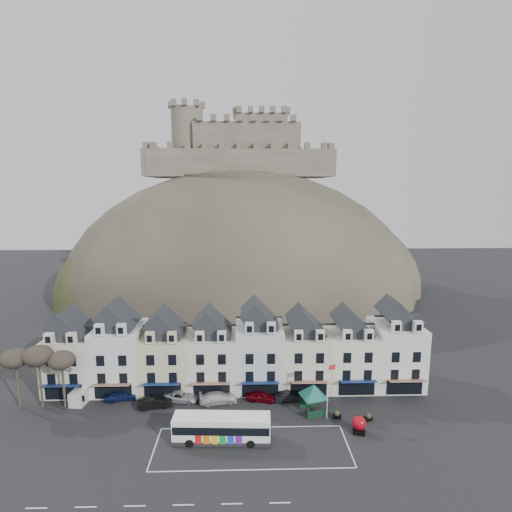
{
  "coord_description": "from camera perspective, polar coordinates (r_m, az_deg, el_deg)",
  "views": [
    {
      "loc": [
        1.32,
        -39.81,
        29.12
      ],
      "look_at": [
        3.14,
        24.0,
        18.17
      ],
      "focal_mm": 28.0,
      "sensor_mm": 36.0,
      "label": 1
    }
  ],
  "objects": [
    {
      "name": "ground",
      "position": [
        49.34,
        -3.19,
        -26.45
      ],
      "size": [
        300.0,
        300.0,
        0.0
      ],
      "primitive_type": "plane",
      "color": "black",
      "rests_on": "ground"
    },
    {
      "name": "planter_east",
      "position": [
        55.88,
        11.46,
        -21.3
      ],
      "size": [
        1.03,
        0.71,
        1.01
      ],
      "rotation": [
        0.0,
        0.0,
        -0.04
      ],
      "color": "black",
      "rests_on": "ground"
    },
    {
      "name": "white_van",
      "position": [
        63.14,
        -23.55,
        -17.61
      ],
      "size": [
        2.29,
        4.4,
        1.93
      ],
      "rotation": [
        0.0,
        0.0,
        -0.11
      ],
      "color": "silver",
      "rests_on": "ground"
    },
    {
      "name": "tree_left_far",
      "position": [
        62.81,
        -31.17,
        -12.46
      ],
      "size": [
        3.61,
        3.61,
        8.24
      ],
      "color": "#372D23",
      "rests_on": "ground"
    },
    {
      "name": "castle_hill",
      "position": [
        112.57,
        -1.62,
        -5.21
      ],
      "size": [
        100.0,
        76.0,
        68.0
      ],
      "color": "#36312A",
      "rests_on": "ground"
    },
    {
      "name": "flagpole",
      "position": [
        53.85,
        10.28,
        -17.98
      ],
      "size": [
        1.02,
        0.4,
        7.39
      ],
      "rotation": [
        0.0,
        0.0,
        0.33
      ],
      "color": "silver",
      "rests_on": "ground"
    },
    {
      "name": "planter_west",
      "position": [
        56.23,
        15.75,
        -21.28
      ],
      "size": [
        1.1,
        0.77,
        1.0
      ],
      "rotation": [
        0.0,
        0.0,
        0.29
      ],
      "color": "black",
      "rests_on": "ground"
    },
    {
      "name": "car_charcoal",
      "position": [
        58.58,
        4.61,
        -19.4
      ],
      "size": [
        3.95,
        1.74,
        1.26
      ],
      "primitive_type": "imported",
      "rotation": [
        0.0,
        0.0,
        1.68
      ],
      "color": "black",
      "rests_on": "ground"
    },
    {
      "name": "tree_left_mid",
      "position": [
        61.29,
        -28.7,
        -12.43
      ],
      "size": [
        3.78,
        3.78,
        8.64
      ],
      "color": "#372D23",
      "rests_on": "ground"
    },
    {
      "name": "car_navy",
      "position": [
        61.57,
        -18.75,
        -18.29
      ],
      "size": [
        4.54,
        2.72,
        1.45
      ],
      "primitive_type": "imported",
      "rotation": [
        0.0,
        0.0,
        1.82
      ],
      "color": "#0E1B48",
      "rests_on": "ground"
    },
    {
      "name": "red_buoy",
      "position": [
        53.46,
        14.5,
        -22.25
      ],
      "size": [
        1.71,
        1.71,
        2.1
      ],
      "rotation": [
        0.0,
        0.0,
        -0.24
      ],
      "color": "black",
      "rests_on": "ground"
    },
    {
      "name": "tree_left_near",
      "position": [
        60.27,
        -26.04,
        -13.29
      ],
      "size": [
        3.43,
        3.43,
        7.84
      ],
      "color": "#372D23",
      "rests_on": "ground"
    },
    {
      "name": "castle",
      "position": [
        116.28,
        -2.1,
        15.19
      ],
      "size": [
        50.2,
        22.2,
        22.0
      ],
      "color": "brown",
      "rests_on": "ground"
    },
    {
      "name": "coach_bay_markings",
      "position": [
        50.34,
        -0.62,
        -25.61
      ],
      "size": [
        22.0,
        7.5,
        0.01
      ],
      "primitive_type": "cube",
      "color": "silver",
      "rests_on": "ground"
    },
    {
      "name": "townhouse_terrace",
      "position": [
        60.67,
        -2.69,
        -13.4
      ],
      "size": [
        54.4,
        9.35,
        11.8
      ],
      "color": "beige",
      "rests_on": "ground"
    },
    {
      "name": "car_maroon",
      "position": [
        58.43,
        0.73,
        -19.4
      ],
      "size": [
        4.2,
        2.3,
        1.35
      ],
      "primitive_type": "imported",
      "rotation": [
        0.0,
        0.0,
        1.39
      ],
      "color": "#5E050D",
      "rests_on": "ground"
    },
    {
      "name": "car_silver",
      "position": [
        59.34,
        -10.66,
        -19.09
      ],
      "size": [
        5.09,
        2.96,
        1.36
      ],
      "primitive_type": "imported",
      "rotation": [
        0.0,
        0.0,
        1.42
      ],
      "color": "#B1B4B9",
      "rests_on": "ground"
    },
    {
      "name": "car_white",
      "position": [
        58.18,
        -5.41,
        -19.5
      ],
      "size": [
        5.43,
        2.92,
        1.5
      ],
      "primitive_type": "imported",
      "rotation": [
        0.0,
        0.0,
        1.74
      ],
      "color": "silver",
      "rests_on": "ground"
    },
    {
      "name": "car_black",
      "position": [
        58.53,
        -14.21,
        -19.59
      ],
      "size": [
        4.77,
        2.46,
        1.5
      ],
      "primitive_type": "imported",
      "rotation": [
        0.0,
        0.0,
        1.77
      ],
      "color": "black",
      "rests_on": "ground"
    },
    {
      "name": "bus_shelter",
      "position": [
        55.24,
        8.23,
        -18.53
      ],
      "size": [
        5.99,
        5.99,
        3.94
      ],
      "rotation": [
        0.0,
        0.0,
        0.26
      ],
      "color": "black",
      "rests_on": "ground"
    },
    {
      "name": "bus",
      "position": [
        50.45,
        -4.9,
        -23.17
      ],
      "size": [
        11.34,
        3.13,
        3.17
      ],
      "rotation": [
        0.0,
        0.0,
        -0.05
      ],
      "color": "#262628",
      "rests_on": "ground"
    }
  ]
}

